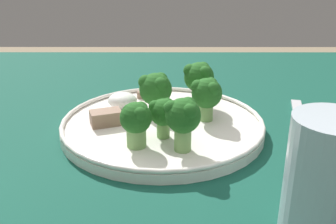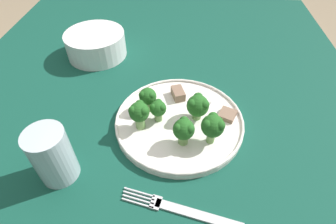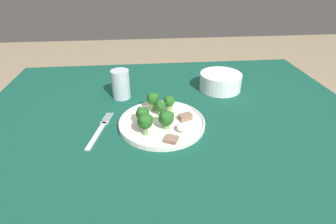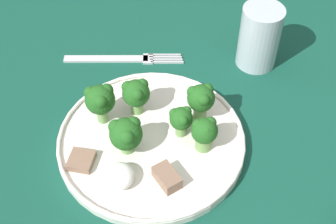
% 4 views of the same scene
% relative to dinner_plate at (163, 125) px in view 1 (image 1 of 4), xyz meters
% --- Properties ---
extents(table, '(1.31, 1.02, 0.78)m').
position_rel_dinner_plate_xyz_m(table, '(0.04, 0.06, -0.11)').
color(table, '#114738').
rests_on(table, ground_plane).
extents(dinner_plate, '(0.27, 0.27, 0.02)m').
position_rel_dinner_plate_xyz_m(dinner_plate, '(0.00, 0.00, 0.00)').
color(dinner_plate, white).
rests_on(dinner_plate, table).
extents(fork, '(0.06, 0.20, 0.00)m').
position_rel_dinner_plate_xyz_m(fork, '(-0.19, -0.01, -0.01)').
color(fork, silver).
rests_on(fork, table).
extents(drinking_glass, '(0.07, 0.07, 0.11)m').
position_rel_dinner_plate_xyz_m(drinking_glass, '(-0.14, 0.21, 0.04)').
color(drinking_glass, '#B2C1CC').
rests_on(drinking_glass, table).
extents(broccoli_floret_near_rim_left, '(0.04, 0.04, 0.06)m').
position_rel_dinner_plate_xyz_m(broccoli_floret_near_rim_left, '(-0.06, -0.01, 0.04)').
color(broccoli_floret_near_rim_left, '#709E56').
rests_on(broccoli_floret_near_rim_left, dinner_plate).
extents(broccoli_floret_center_left, '(0.04, 0.04, 0.07)m').
position_rel_dinner_plate_xyz_m(broccoli_floret_center_left, '(-0.05, -0.06, 0.05)').
color(broccoli_floret_center_left, '#709E56').
rests_on(broccoli_floret_center_left, dinner_plate).
extents(broccoli_floret_back_left, '(0.04, 0.04, 0.05)m').
position_rel_dinner_plate_xyz_m(broccoli_floret_back_left, '(0.03, 0.07, 0.04)').
color(broccoli_floret_back_left, '#709E56').
rests_on(broccoli_floret_back_left, dinner_plate).
extents(broccoli_floret_front_left, '(0.05, 0.05, 0.06)m').
position_rel_dinner_plate_xyz_m(broccoli_floret_front_left, '(0.01, -0.04, 0.04)').
color(broccoli_floret_front_left, '#709E56').
rests_on(broccoli_floret_front_left, dinner_plate).
extents(broccoli_floret_center_back, '(0.03, 0.03, 0.05)m').
position_rel_dinner_plate_xyz_m(broccoli_floret_center_back, '(-0.00, 0.04, 0.04)').
color(broccoli_floret_center_back, '#709E56').
rests_on(broccoli_floret_center_back, dinner_plate).
extents(broccoli_floret_mid_cluster, '(0.04, 0.04, 0.06)m').
position_rel_dinner_plate_xyz_m(broccoli_floret_mid_cluster, '(-0.02, 0.08, 0.04)').
color(broccoli_floret_mid_cluster, '#709E56').
rests_on(broccoli_floret_mid_cluster, dinner_plate).
extents(meat_slice_front_slice, '(0.05, 0.04, 0.02)m').
position_rel_dinner_plate_xyz_m(meat_slice_front_slice, '(0.07, 0.01, 0.01)').
color(meat_slice_front_slice, '#846651').
rests_on(meat_slice_front_slice, dinner_plate).
extents(meat_slice_middle_slice, '(0.05, 0.04, 0.01)m').
position_rel_dinner_plate_xyz_m(meat_slice_middle_slice, '(0.02, -0.10, 0.01)').
color(meat_slice_middle_slice, '#846651').
rests_on(meat_slice_middle_slice, dinner_plate).
extents(sauce_dollop, '(0.04, 0.04, 0.02)m').
position_rel_dinner_plate_xyz_m(sauce_dollop, '(0.06, -0.05, 0.01)').
color(sauce_dollop, white).
rests_on(sauce_dollop, dinner_plate).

